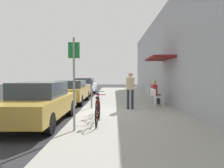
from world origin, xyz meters
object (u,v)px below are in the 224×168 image
parked_car_0 (39,102)px  parked_car_2 (84,86)px  bicycle_0 (98,112)px  seated_patron_1 (155,91)px  street_sign (74,77)px  pedestrian_standing (130,87)px  parked_car_1 (71,91)px  cafe_chair_2 (150,93)px  cafe_chair_0 (157,96)px  cafe_chair_1 (154,95)px  bicycle_1 (98,106)px  parking_meter (92,92)px

parked_car_0 → parked_car_2: size_ratio=1.00×
bicycle_0 → seated_patron_1: (2.74, 4.50, 0.34)m
street_sign → pedestrian_standing: (1.86, 3.71, -0.52)m
parked_car_1 → cafe_chair_2: (4.78, -0.17, -0.09)m
bicycle_0 → cafe_chair_2: bearing=64.8°
cafe_chair_0 → cafe_chair_1: (0.00, 0.79, 0.00)m
bicycle_0 → parked_car_2: bearing=100.5°
street_sign → bicycle_1: size_ratio=1.52×
street_sign → seated_patron_1: bearing=58.1°
bicycle_1 → cafe_chair_1: bearing=47.9°
cafe_chair_2 → pedestrian_standing: size_ratio=0.51×
parked_car_1 → cafe_chair_0: (4.78, -2.18, -0.09)m
street_sign → pedestrian_standing: bearing=63.4°
street_sign → parking_meter: bearing=89.3°
bicycle_1 → cafe_chair_1: 4.18m
bicycle_1 → pedestrian_standing: 2.11m
street_sign → cafe_chair_2: street_sign is taller
parked_car_2 → seated_patron_1: (4.84, -6.81, 0.07)m
cafe_chair_2 → parking_meter: bearing=-141.3°
cafe_chair_1 → seated_patron_1: bearing=12.5°
cafe_chair_0 → cafe_chair_1: 0.79m
seated_patron_1 → cafe_chair_2: 1.21m
cafe_chair_0 → bicycle_0: bearing=-126.0°
parked_car_1 → bicycle_0: size_ratio=2.57×
parking_meter → parked_car_1: bearing=119.3°
parked_car_1 → pedestrian_standing: pedestrian_standing is taller
parked_car_0 → bicycle_0: 2.17m
parked_car_0 → pedestrian_standing: 4.11m
parking_meter → pedestrian_standing: bearing=-8.3°
seated_patron_1 → pedestrian_standing: bearing=-131.7°
parking_meter → bicycle_1: (0.43, -1.72, -0.41)m
parked_car_0 → pedestrian_standing: size_ratio=2.59×
pedestrian_standing → bicycle_1: bearing=-133.5°
seated_patron_1 → pedestrian_standing: (-1.48, -1.66, 0.30)m
bicycle_0 → seated_patron_1: size_ratio=1.33×
cafe_chair_2 → pedestrian_standing: pedestrian_standing is taller
parked_car_1 → cafe_chair_0: bearing=-24.5°
parked_car_1 → seated_patron_1: size_ratio=3.41×
parked_car_1 → street_sign: bearing=-77.5°
street_sign → seated_patron_1: 6.38m
parked_car_2 → seated_patron_1: size_ratio=3.41×
cafe_chair_2 → pedestrian_standing: (-1.42, -2.85, 0.50)m
parking_meter → bicycle_1: 1.82m
cafe_chair_0 → cafe_chair_2: bearing=90.0°
parking_meter → pedestrian_standing: (1.81, -0.26, 0.23)m
parking_meter → bicycle_0: bearing=-80.1°
bicycle_0 → parked_car_0: bearing=166.2°
parked_car_1 → bicycle_0: bearing=-70.4°
cafe_chair_1 → cafe_chair_2: 1.21m
bicycle_1 → seated_patron_1: size_ratio=1.33×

